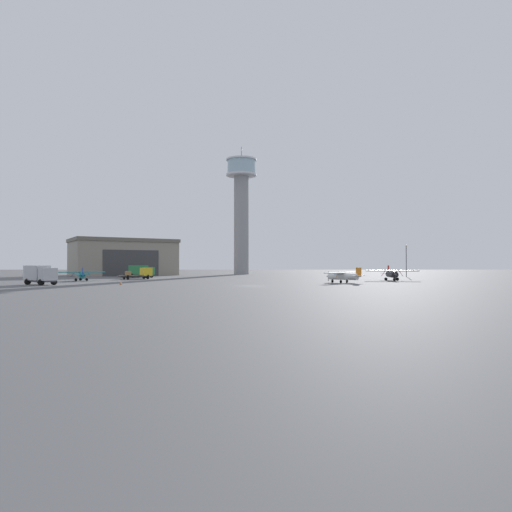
# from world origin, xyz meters

# --- Properties ---
(ground_plane) EXTENTS (400.00, 400.00, 0.00)m
(ground_plane) POSITION_xyz_m (0.00, 0.00, 0.00)
(ground_plane) COLOR #545456
(control_tower) EXTENTS (9.95, 9.95, 41.86)m
(control_tower) POSITION_xyz_m (-3.19, 76.46, 23.53)
(control_tower) COLOR gray
(control_tower) RESTS_ON ground_plane
(hangar) EXTENTS (34.72, 31.25, 10.73)m
(hangar) POSITION_xyz_m (-38.40, 64.80, 5.39)
(hangar) COLOR gray
(hangar) RESTS_ON ground_plane
(airplane_black) EXTENTS (10.34, 8.10, 3.04)m
(airplane_black) POSITION_xyz_m (28.31, 21.31, 1.42)
(airplane_black) COLOR black
(airplane_black) RESTS_ON ground_plane
(airplane_teal) EXTENTS (8.71, 6.93, 2.66)m
(airplane_teal) POSITION_xyz_m (-33.51, 20.06, 1.24)
(airplane_teal) COLOR teal
(airplane_teal) RESTS_ON ground_plane
(airplane_white) EXTENTS (7.34, 7.59, 2.72)m
(airplane_white) POSITION_xyz_m (16.20, 10.29, 1.27)
(airplane_white) COLOR white
(airplane_white) RESTS_ON ground_plane
(truck_flatbed_yellow) EXTENTS (7.11, 6.11, 2.51)m
(truck_flatbed_yellow) POSITION_xyz_m (-24.46, 30.17, 1.23)
(truck_flatbed_yellow) COLOR #38383D
(truck_flatbed_yellow) RESTS_ON ground_plane
(truck_box_silver) EXTENTS (6.45, 5.59, 3.08)m
(truck_box_silver) POSITION_xyz_m (-33.86, 3.86, 1.72)
(truck_box_silver) COLOR #38383D
(truck_box_silver) RESTS_ON ground_plane
(truck_box_green) EXTENTS (6.86, 5.19, 3.03)m
(truck_box_green) POSITION_xyz_m (-27.24, 41.89, 1.69)
(truck_box_green) COLOR #38383D
(truck_box_green) RESTS_ON ground_plane
(light_post_west) EXTENTS (0.44, 0.44, 8.36)m
(light_post_west) POSITION_xyz_m (40.97, 48.34, 5.00)
(light_post_west) COLOR #38383D
(light_post_west) RESTS_ON ground_plane
(traffic_cone_near_left) EXTENTS (0.36, 0.36, 0.65)m
(traffic_cone_near_left) POSITION_xyz_m (-21.00, 4.11, 0.32)
(traffic_cone_near_left) COLOR black
(traffic_cone_near_left) RESTS_ON ground_plane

